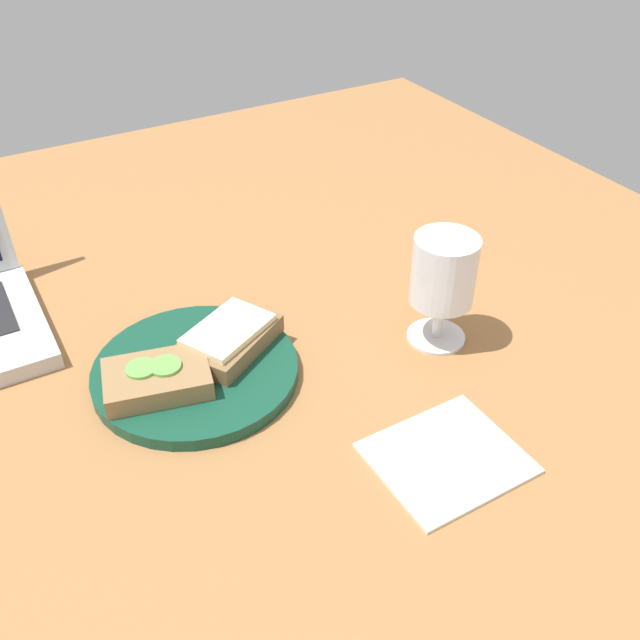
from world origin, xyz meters
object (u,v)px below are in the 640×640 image
sandwich_with_cheese (229,338)px  sandwich_with_cucumber (156,377)px  napkin (447,458)px  plate (196,371)px  wine_glass (443,276)px

sandwich_with_cheese → sandwich_with_cucumber: bearing=-167.2°
napkin → plate: bearing=125.0°
sandwich_with_cheese → wine_glass: wine_glass is taller
napkin → sandwich_with_cheese: bearing=115.7°
plate → wine_glass: wine_glass is taller
wine_glass → napkin: bearing=-124.1°
sandwich_with_cheese → napkin: (11.38, -23.63, -2.55)cm
sandwich_with_cucumber → wine_glass: wine_glass is taller
wine_glass → napkin: (-10.28, -15.19, -8.27)cm
plate → wine_glass: 28.23cm
plate → sandwich_with_cucumber: 4.94cm
sandwich_with_cucumber → wine_glass: bearing=-11.8°
sandwich_with_cheese → wine_glass: 23.94cm
plate → wine_glass: size_ratio=1.67×
wine_glass → plate: bearing=164.1°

